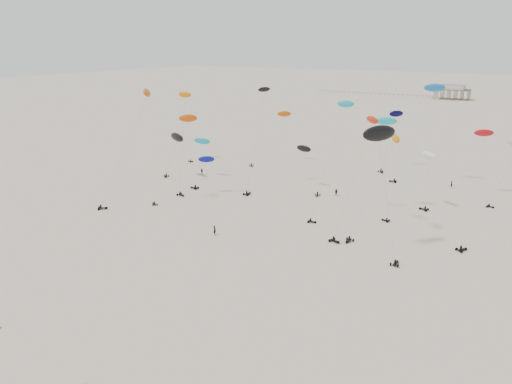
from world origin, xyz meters
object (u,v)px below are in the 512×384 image
Objects in this scene: pavilion_main at (452,93)px; spectator_0 at (215,235)px; rig_4 at (307,160)px; rig_0 at (276,127)px; rig_9 at (196,168)px.

pavilion_main is 270.51m from spectator_0.
rig_4 is 5.61× the size of spectator_0.
pavilion_main is 211.29m from rig_0.
pavilion_main is 1.68× the size of rig_4.
spectator_0 is at bearing -88.76° from pavilion_main.
rig_4 is 27.58m from rig_9.
pavilion_main reaches higher than spectator_0.
rig_9 reaches higher than spectator_0.
rig_9 reaches higher than rig_4.
rig_9 is 27.77m from spectator_0.
rig_4 is at bearing 94.40° from rig_0.
rig_9 is (-13.13, -251.23, 2.32)m from pavilion_main.
rig_0 reaches higher than rig_4.
spectator_0 is (-1.33, -37.81, -7.34)m from rig_4.
rig_4 is at bearing -88.23° from pavilion_main.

